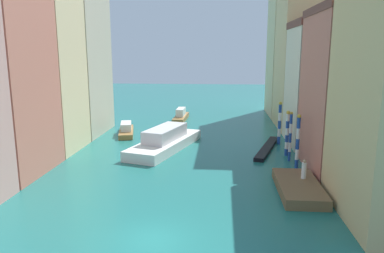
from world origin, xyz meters
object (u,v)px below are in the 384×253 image
at_px(vaporetto_white, 165,141).
at_px(gondola_black, 267,148).
at_px(mooring_pole_4, 280,123).
at_px(person_on_dock, 304,170).
at_px(mooring_pole_1, 290,136).
at_px(mooring_pole_3, 288,131).
at_px(waterfront_dock, 299,187).
at_px(motorboat_0, 126,130).
at_px(mooring_pole_2, 287,133).
at_px(mooring_pole_0, 298,142).
at_px(motorboat_1, 181,116).

distance_m(vaporetto_white, gondola_black, 11.05).
bearing_deg(mooring_pole_4, person_on_dock, -90.60).
bearing_deg(vaporetto_white, mooring_pole_1, -15.30).
height_order(mooring_pole_3, gondola_black, mooring_pole_3).
bearing_deg(mooring_pole_3, person_on_dock, -93.51).
distance_m(waterfront_dock, motorboat_0, 25.78).
bearing_deg(vaporetto_white, gondola_black, 2.51).
xyz_separation_m(waterfront_dock, mooring_pole_2, (0.74, 10.07, 2.00)).
relative_size(person_on_dock, mooring_pole_4, 0.31).
bearing_deg(motorboat_0, person_on_dock, -43.21).
relative_size(mooring_pole_1, vaporetto_white, 0.38).
bearing_deg(mooring_pole_0, waterfront_dock, -99.08).
bearing_deg(mooring_pole_2, vaporetto_white, 172.64).
bearing_deg(motorboat_1, waterfront_dock, -67.30).
bearing_deg(mooring_pole_1, mooring_pole_2, 89.61).
height_order(waterfront_dock, person_on_dock, person_on_dock).
bearing_deg(motorboat_0, mooring_pole_0, -34.38).
bearing_deg(motorboat_0, mooring_pole_1, -28.48).
relative_size(mooring_pole_0, motorboat_1, 0.70).
relative_size(waterfront_dock, vaporetto_white, 0.55).
relative_size(mooring_pole_4, gondola_black, 0.51).
height_order(person_on_dock, mooring_pole_4, mooring_pole_4).
height_order(mooring_pole_3, motorboat_1, mooring_pole_3).
height_order(mooring_pole_0, mooring_pole_4, mooring_pole_0).
height_order(mooring_pole_3, vaporetto_white, mooring_pole_3).
distance_m(mooring_pole_4, motorboat_1, 19.36).
bearing_deg(mooring_pole_2, mooring_pole_4, 90.69).
xyz_separation_m(mooring_pole_4, vaporetto_white, (-12.61, -3.09, -1.61)).
distance_m(mooring_pole_0, mooring_pole_1, 2.77).
distance_m(person_on_dock, mooring_pole_1, 7.34).
distance_m(waterfront_dock, gondola_black, 12.23).
bearing_deg(motorboat_0, mooring_pole_3, -18.19).
bearing_deg(waterfront_dock, mooring_pole_2, 85.80).
bearing_deg(gondola_black, mooring_pole_2, -51.99).
bearing_deg(waterfront_dock, vaporetto_white, 135.54).
distance_m(person_on_dock, motorboat_0, 25.49).
relative_size(person_on_dock, motorboat_0, 0.22).
relative_size(waterfront_dock, motorboat_1, 0.97).
bearing_deg(motorboat_1, mooring_pole_4, -48.09).
xyz_separation_m(mooring_pole_1, vaporetto_white, (-12.66, 3.46, -1.56)).
height_order(person_on_dock, mooring_pole_2, mooring_pole_2).
height_order(person_on_dock, motorboat_1, person_on_dock).
relative_size(mooring_pole_0, gondola_black, 0.52).
relative_size(mooring_pole_1, mooring_pole_2, 1.04).
xyz_separation_m(mooring_pole_3, motorboat_0, (-19.25, 6.32, -1.56)).
bearing_deg(person_on_dock, mooring_pole_0, 85.69).
xyz_separation_m(mooring_pole_4, gondola_black, (-1.60, -2.61, -2.32)).
relative_size(waterfront_dock, mooring_pole_2, 1.50).
relative_size(mooring_pole_3, motorboat_0, 0.62).
bearing_deg(motorboat_1, vaporetto_white, -89.14).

